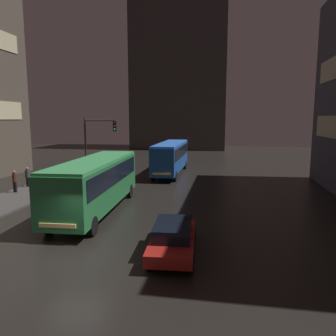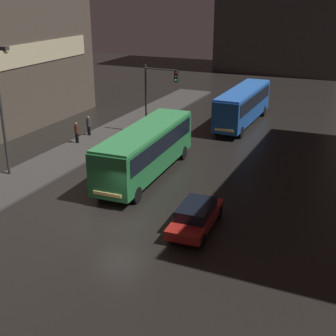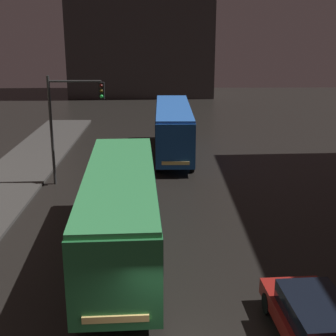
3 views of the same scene
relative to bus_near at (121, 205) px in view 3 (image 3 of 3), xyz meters
name	(u,v)px [view 3 (image 3 of 3)]	position (x,y,z in m)	size (l,w,h in m)	color
bus_near	(121,205)	(0.00, 0.00, 0.00)	(3.18, 11.15, 3.37)	#236B38
bus_far	(173,125)	(2.31, 14.97, 0.00)	(2.39, 10.91, 3.37)	#194793
car_taxi	(316,323)	(5.74, -5.44, -1.36)	(2.18, 4.82, 1.37)	maroon
traffic_light_main	(70,112)	(-3.43, 8.69, 1.98)	(3.04, 0.35, 6.01)	#2D2D2D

